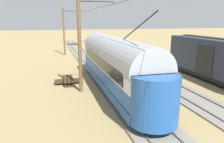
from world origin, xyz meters
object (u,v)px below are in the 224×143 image
catenary_pole_foreground (64,31)px  spare_tie_stack (68,81)px  boxcar_adjacent (218,59)px  catenary_pole_mid_near (81,43)px  vintage_streetcar (115,63)px

catenary_pole_foreground → spare_tie_stack: catenary_pole_foreground is taller
boxcar_adjacent → catenary_pole_mid_near: size_ratio=1.59×
vintage_streetcar → spare_tie_stack: 4.92m
spare_tie_stack → vintage_streetcar: bearing=142.1°
catenary_pole_foreground → spare_tie_stack: bearing=87.0°
vintage_streetcar → catenary_pole_mid_near: size_ratio=2.26×
vintage_streetcar → catenary_pole_foreground: (2.65, -19.61, 1.59)m
spare_tie_stack → catenary_pole_mid_near: bearing=109.6°
vintage_streetcar → boxcar_adjacent: bearing=178.2°
boxcar_adjacent → catenary_pole_mid_near: catenary_pole_mid_near is taller
catenary_pole_mid_near → vintage_streetcar: bearing=174.7°
vintage_streetcar → boxcar_adjacent: (-9.69, 0.30, -0.09)m
vintage_streetcar → catenary_pole_foreground: 19.85m
catenary_pole_foreground → catenary_pole_mid_near: (0.00, 19.37, 0.00)m
catenary_pole_foreground → spare_tie_stack: 17.25m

